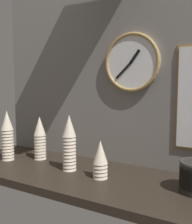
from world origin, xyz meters
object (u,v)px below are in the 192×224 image
cup_stack_center_right (100,159)px  wall_clock (132,62)px  cup_stack_center (69,143)px  cup_stack_left (40,138)px  cup_stack_far_left (7,135)px

cup_stack_center_right → wall_clock: wall_clock is taller
cup_stack_center → cup_stack_center_right: cup_stack_center is taller
cup_stack_center_right → cup_stack_center: bearing=173.6°
wall_clock → cup_stack_center_right: bearing=-98.9°
cup_stack_left → wall_clock: size_ratio=0.81×
cup_stack_far_left → cup_stack_center: 0.44m
cup_stack_center → cup_stack_center_right: 0.21m
cup_stack_center → wall_clock: (0.24, 0.24, 0.43)m
cup_stack_far_left → wall_clock: size_ratio=0.93×
cup_stack_center_right → wall_clock: bearing=81.1°
cup_stack_far_left → cup_stack_center_right: bearing=0.8°
cup_stack_center → wall_clock: size_ratio=0.93×
cup_stack_far_left → wall_clock: 0.85m
cup_stack_left → cup_stack_center_right: cup_stack_left is taller
cup_stack_far_left → wall_clock: wall_clock is taller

